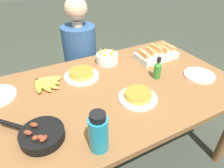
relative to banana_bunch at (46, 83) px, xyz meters
The scene contains 12 objects.
ground_plane 0.88m from the banana_bunch, 31.63° to the right, with size 14.00×14.00×0.00m, color #383D33.
dining_table 0.46m from the banana_bunch, 31.63° to the right, with size 1.69×1.00×0.74m.
banana_bunch is the anchor object (origin of this frame).
melon_tray 0.91m from the banana_bunch, ahead, with size 0.33×0.19×0.10m.
skillet 0.47m from the banana_bunch, 104.79° to the right, with size 0.29×0.30×0.08m.
frittata_plate_center 0.62m from the banana_bunch, 41.86° to the right, with size 0.24×0.24×0.05m.
frittata_plate_side 0.25m from the banana_bunch, ahead, with size 0.25×0.25×0.06m.
empty_plate_far_left 1.09m from the banana_bunch, 21.78° to the right, with size 0.22×0.22×0.02m.
fruit_bowl_mango 0.52m from the banana_bunch, 10.56° to the left, with size 0.17×0.17×0.13m.
water_bottle 0.64m from the banana_bunch, 80.50° to the right, with size 0.09×0.09×0.21m.
hot_sauce_bottle 0.77m from the banana_bunch, 20.78° to the right, with size 0.05×0.05×0.16m.
person_figure 0.67m from the banana_bunch, 48.05° to the left, with size 0.33×0.33×1.19m.
Camera 1 is at (-0.51, -0.96, 1.51)m, focal length 32.00 mm.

